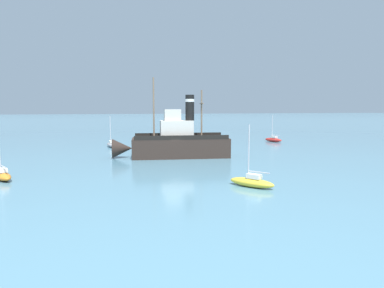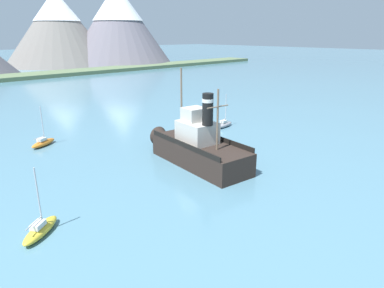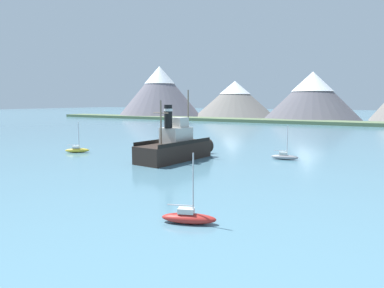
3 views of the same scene
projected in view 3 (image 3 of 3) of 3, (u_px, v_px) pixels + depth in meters
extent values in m
plane|color=teal|center=(170.00, 159.00, 49.20)|extent=(600.00, 600.00, 0.00)
cone|color=slate|center=(160.00, 92.00, 177.76)|extent=(43.71, 43.71, 26.01)
cone|color=white|center=(160.00, 75.00, 176.69)|extent=(15.97, 15.97, 9.05)
cone|color=slate|center=(235.00, 99.00, 176.09)|extent=(41.80, 41.80, 18.34)
cone|color=white|center=(235.00, 88.00, 175.36)|extent=(16.07, 16.07, 6.71)
cone|color=#56545B|center=(312.00, 96.00, 143.86)|extent=(40.56, 40.56, 20.41)
cone|color=white|center=(313.00, 82.00, 143.09)|extent=(17.28, 17.28, 8.28)
cube|color=#5B704C|center=(303.00, 122.00, 126.04)|extent=(240.00, 12.00, 1.20)
cube|color=#2D231E|center=(174.00, 152.00, 48.21)|extent=(5.82, 12.45, 2.40)
cone|color=#2D231E|center=(203.00, 146.00, 53.94)|extent=(2.63, 2.67, 2.35)
cube|color=beige|center=(176.00, 135.00, 48.32)|extent=(3.46, 4.33, 2.20)
cube|color=beige|center=(178.00, 122.00, 48.49)|extent=(2.43, 2.25, 1.40)
cylinder|color=black|center=(168.00, 117.00, 46.63)|extent=(1.10, 1.10, 3.20)
cylinder|color=silver|center=(168.00, 110.00, 46.52)|extent=(1.16, 1.16, 0.35)
cylinder|color=#75604C|center=(188.00, 116.00, 50.22)|extent=(0.20, 0.20, 7.50)
cylinder|color=#75604C|center=(161.00, 123.00, 45.54)|extent=(0.20, 0.20, 6.00)
cylinder|color=#75604C|center=(161.00, 113.00, 45.37)|extent=(2.60, 0.43, 0.12)
cube|color=black|center=(163.00, 140.00, 49.31)|extent=(1.50, 11.33, 0.50)
cube|color=black|center=(186.00, 143.00, 46.76)|extent=(1.50, 11.33, 0.50)
ellipsoid|color=orange|center=(183.00, 141.00, 68.52)|extent=(3.87, 2.75, 0.70)
cube|color=silver|center=(182.00, 138.00, 68.46)|extent=(1.27, 1.08, 0.36)
cylinder|color=#B7B7BC|center=(184.00, 129.00, 68.21)|extent=(0.10, 0.10, 4.20)
cylinder|color=#B7B7BC|center=(180.00, 136.00, 68.43)|extent=(1.63, 0.91, 0.08)
ellipsoid|color=gray|center=(285.00, 157.00, 48.77)|extent=(3.92, 1.66, 0.70)
cube|color=silver|center=(283.00, 153.00, 48.78)|extent=(1.18, 0.80, 0.36)
cylinder|color=#B7B7BC|center=(287.00, 140.00, 48.36)|extent=(0.10, 0.10, 4.20)
cylinder|color=#B7B7BC|center=(281.00, 151.00, 48.87)|extent=(1.79, 0.35, 0.08)
ellipsoid|color=#B22823|center=(189.00, 218.00, 23.38)|extent=(3.95, 2.32, 0.70)
cube|color=silver|center=(186.00, 211.00, 23.35)|extent=(1.25, 0.97, 0.36)
cylinder|color=#B7B7BC|center=(193.00, 184.00, 23.02)|extent=(0.10, 0.10, 4.20)
cylinder|color=#B7B7BC|center=(180.00, 205.00, 23.37)|extent=(1.72, 0.68, 0.08)
ellipsoid|color=gold|center=(77.00, 150.00, 55.42)|extent=(3.69, 3.18, 0.70)
cube|color=silver|center=(76.00, 147.00, 55.33)|extent=(1.26, 1.18, 0.36)
cylinder|color=#B7B7BC|center=(79.00, 135.00, 55.15)|extent=(0.10, 0.10, 4.20)
cylinder|color=#B7B7BC|center=(73.00, 145.00, 55.23)|extent=(1.48, 1.16, 0.08)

